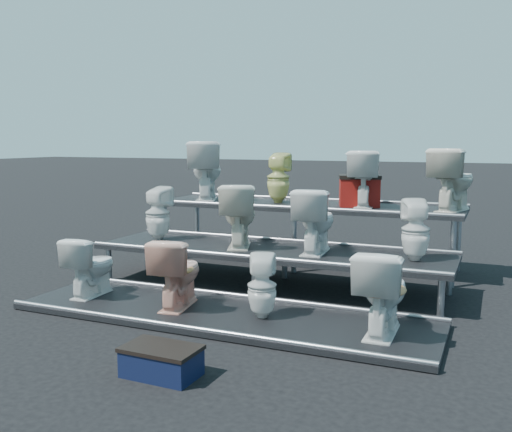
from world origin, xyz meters
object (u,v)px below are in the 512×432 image
at_px(toilet_2, 262,286).
at_px(toilet_11, 453,180).
at_px(toilet_3, 382,291).
at_px(red_crate, 359,192).
at_px(toilet_1, 177,272).
at_px(toilet_5, 239,215).
at_px(toilet_0, 91,266).
at_px(toilet_10, 365,179).
at_px(step_stool, 161,363).
at_px(toilet_9, 278,178).
at_px(toilet_8, 206,171).
at_px(toilet_6, 315,221).
at_px(toilet_4, 158,213).
at_px(toilet_7, 416,230).

distance_m(toilet_2, toilet_11, 3.12).
height_order(toilet_2, toilet_3, toilet_3).
distance_m(toilet_11, red_crate, 1.19).
xyz_separation_m(toilet_1, toilet_5, (0.08, 1.30, 0.43)).
bearing_deg(toilet_3, toilet_0, -0.61).
xyz_separation_m(toilet_10, step_stool, (-0.59, -4.02, -1.13)).
height_order(toilet_2, toilet_9, toilet_9).
height_order(toilet_1, toilet_11, toilet_11).
bearing_deg(red_crate, toilet_8, 163.17).
distance_m(toilet_5, toilet_10, 1.83).
height_order(toilet_6, red_crate, red_crate).
relative_size(toilet_3, toilet_9, 1.07).
relative_size(toilet_0, toilet_9, 0.92).
xyz_separation_m(toilet_9, red_crate, (1.14, 0.03, -0.17)).
relative_size(toilet_5, red_crate, 1.49).
bearing_deg(toilet_4, toilet_11, -152.26).
bearing_deg(toilet_1, toilet_5, -102.94).
relative_size(toilet_8, red_crate, 1.68).
height_order(toilet_2, step_stool, toilet_2).
relative_size(toilet_6, step_stool, 1.35).
height_order(toilet_10, toilet_11, toilet_11).
xyz_separation_m(toilet_11, red_crate, (-1.18, 0.03, -0.20)).
distance_m(toilet_9, red_crate, 1.15).
distance_m(toilet_8, toilet_9, 1.15).
bearing_deg(toilet_11, toilet_8, 15.08).
height_order(toilet_0, toilet_8, toilet_8).
distance_m(toilet_6, toilet_8, 2.51).
xyz_separation_m(toilet_1, toilet_9, (0.09, 2.60, 0.80)).
distance_m(toilet_7, step_stool, 3.15).
distance_m(toilet_5, toilet_6, 0.96).
xyz_separation_m(toilet_1, toilet_4, (-1.06, 1.30, 0.39)).
bearing_deg(toilet_5, toilet_10, -153.64).
height_order(toilet_6, toilet_10, toilet_10).
distance_m(toilet_9, toilet_10, 1.21).
bearing_deg(toilet_8, toilet_3, 117.22).
distance_m(toilet_3, toilet_7, 1.35).
relative_size(toilet_8, toilet_9, 1.22).
bearing_deg(toilet_11, toilet_10, 15.08).
relative_size(toilet_2, toilet_7, 0.93).
xyz_separation_m(toilet_7, toilet_8, (-3.21, 1.30, 0.50)).
height_order(toilet_0, toilet_7, toilet_7).
bearing_deg(toilet_0, step_stool, 138.93).
relative_size(toilet_7, toilet_10, 0.89).
bearing_deg(toilet_3, toilet_7, -94.79).
bearing_deg(toilet_10, toilet_0, 39.90).
height_order(toilet_4, step_stool, toilet_4).
bearing_deg(toilet_7, toilet_3, 66.23).
bearing_deg(toilet_1, toilet_7, -158.32).
bearing_deg(toilet_8, toilet_5, 108.26).
distance_m(toilet_6, step_stool, 2.83).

